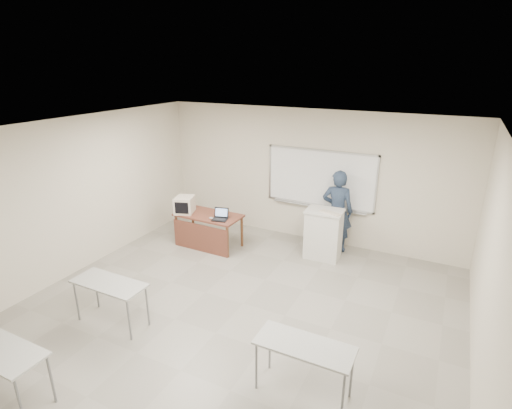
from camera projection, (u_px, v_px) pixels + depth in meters
The scene contains 10 objects.
floor at pixel (216, 333), 6.14m from camera, with size 7.00×8.00×0.01m, color gray.
whiteboard at pixel (320, 179), 8.85m from camera, with size 2.48×0.10×1.31m.
student_desks at pixel (154, 351), 4.78m from camera, with size 4.40×2.20×0.73m.
instructor_desk at pixel (206, 225), 8.80m from camera, with size 1.46×0.73×0.75m.
podium at pixel (323, 234), 8.36m from camera, with size 0.75×0.55×1.06m.
crt_monitor at pixel (184, 205), 8.89m from camera, with size 0.40×0.45×0.38m.
laptop at pixel (221, 217), 8.53m from camera, with size 0.31×0.29×0.23m.
mouse at pixel (211, 218), 8.57m from camera, with size 0.10×0.07×0.04m, color #939699.
keyboard at pixel (330, 213), 8.02m from camera, with size 0.44×0.15×0.02m, color beige.
presenter at pixel (337, 211), 8.58m from camera, with size 0.66×0.44×1.82m, color black.
Camera 1 is at (2.85, -4.29, 3.94)m, focal length 28.00 mm.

